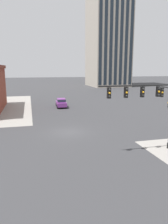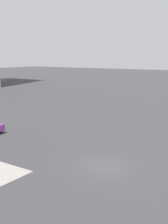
% 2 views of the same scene
% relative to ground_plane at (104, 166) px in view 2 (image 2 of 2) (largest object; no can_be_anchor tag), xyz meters
% --- Properties ---
extents(ground_plane, '(320.00, 320.00, 0.00)m').
position_rel_ground_plane_xyz_m(ground_plane, '(0.00, 0.00, 0.00)').
color(ground_plane, '#38383A').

